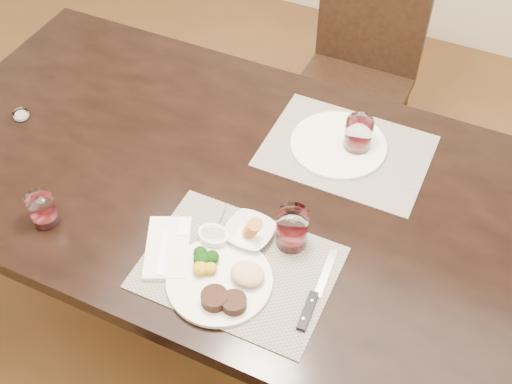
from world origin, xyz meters
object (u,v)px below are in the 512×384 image
at_px(steak_knife, 312,301).
at_px(far_plate, 338,145).
at_px(chair_far, 358,68).
at_px(cracker_bowl, 249,232).
at_px(dinner_plate, 223,281).
at_px(wine_glass_near, 292,230).

height_order(steak_knife, far_plate, same).
xyz_separation_m(chair_far, cracker_bowl, (0.05, -1.10, 0.27)).
bearing_deg(dinner_plate, far_plate, 66.34).
distance_m(dinner_plate, cracker_bowl, 0.16).
bearing_deg(wine_glass_near, far_plate, 91.71).
distance_m(cracker_bowl, wine_glass_near, 0.11).
relative_size(dinner_plate, cracker_bowl, 1.98).
distance_m(chair_far, cracker_bowl, 1.13).
height_order(dinner_plate, far_plate, dinner_plate).
xyz_separation_m(dinner_plate, cracker_bowl, (-0.01, 0.16, 0.00)).
bearing_deg(cracker_bowl, chair_far, 92.83).
bearing_deg(steak_knife, cracker_bowl, 147.96).
bearing_deg(far_plate, dinner_plate, -98.69).
height_order(steak_knife, wine_glass_near, wine_glass_near).
relative_size(dinner_plate, steak_knife, 1.03).
bearing_deg(wine_glass_near, dinner_plate, -117.54).
relative_size(steak_knife, far_plate, 0.90).
distance_m(chair_far, far_plate, 0.75).
xyz_separation_m(dinner_plate, wine_glass_near, (0.10, 0.19, 0.03)).
distance_m(wine_glass_near, far_plate, 0.38).
relative_size(steak_knife, wine_glass_near, 2.26).
height_order(chair_far, wine_glass_near, chair_far).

